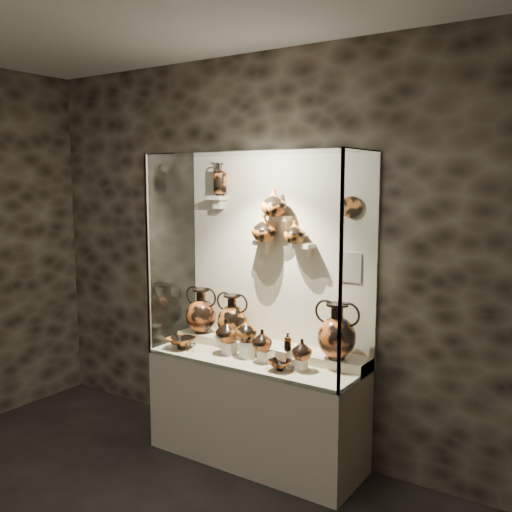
{
  "coord_description": "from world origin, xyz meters",
  "views": [
    {
      "loc": [
        2.37,
        -1.38,
        2.2
      ],
      "look_at": [
        -0.03,
        2.22,
        1.62
      ],
      "focal_mm": 40.0,
      "sensor_mm": 36.0,
      "label": 1
    }
  ],
  "objects_px": {
    "amphora_right": "(337,331)",
    "kylix_right": "(280,364)",
    "lekythos_tall": "(220,177)",
    "ovoid_vase_b": "(274,203)",
    "amphora_left": "(201,310)",
    "jug_a": "(227,330)",
    "jug_b": "(246,330)",
    "amphora_mid": "(232,316)",
    "ovoid_vase_a": "(264,228)",
    "lekythos_small": "(288,341)",
    "ovoid_vase_c": "(295,232)",
    "kylix_left": "(181,342)",
    "jug_e": "(302,349)",
    "jug_c": "(262,340)"
  },
  "relations": [
    {
      "from": "ovoid_vase_a",
      "to": "kylix_right",
      "type": "bearing_deg",
      "value": -40.37
    },
    {
      "from": "amphora_mid",
      "to": "kylix_left",
      "type": "bearing_deg",
      "value": -151.72
    },
    {
      "from": "jug_e",
      "to": "ovoid_vase_b",
      "type": "relative_size",
      "value": 0.72
    },
    {
      "from": "jug_b",
      "to": "ovoid_vase_b",
      "type": "height_order",
      "value": "ovoid_vase_b"
    },
    {
      "from": "jug_b",
      "to": "kylix_right",
      "type": "distance_m",
      "value": 0.43
    },
    {
      "from": "lekythos_tall",
      "to": "kylix_left",
      "type": "bearing_deg",
      "value": -119.93
    },
    {
      "from": "amphora_left",
      "to": "amphora_mid",
      "type": "height_order",
      "value": "amphora_left"
    },
    {
      "from": "amphora_right",
      "to": "jug_b",
      "type": "xyz_separation_m",
      "value": [
        -0.69,
        -0.16,
        -0.06
      ]
    },
    {
      "from": "ovoid_vase_b",
      "to": "ovoid_vase_c",
      "type": "relative_size",
      "value": 1.23
    },
    {
      "from": "kylix_left",
      "to": "kylix_right",
      "type": "bearing_deg",
      "value": -7.07
    },
    {
      "from": "amphora_mid",
      "to": "ovoid_vase_c",
      "type": "distance_m",
      "value": 0.91
    },
    {
      "from": "ovoid_vase_c",
      "to": "ovoid_vase_a",
      "type": "bearing_deg",
      "value": -179.35
    },
    {
      "from": "ovoid_vase_a",
      "to": "kylix_left",
      "type": "bearing_deg",
      "value": -147.41
    },
    {
      "from": "jug_a",
      "to": "lekythos_small",
      "type": "height_order",
      "value": "jug_a"
    },
    {
      "from": "jug_a",
      "to": "kylix_left",
      "type": "distance_m",
      "value": 0.43
    },
    {
      "from": "jug_b",
      "to": "jug_c",
      "type": "relative_size",
      "value": 1.11
    },
    {
      "from": "amphora_left",
      "to": "ovoid_vase_a",
      "type": "distance_m",
      "value": 0.95
    },
    {
      "from": "amphora_left",
      "to": "jug_a",
      "type": "distance_m",
      "value": 0.46
    },
    {
      "from": "amphora_mid",
      "to": "jug_c",
      "type": "xyz_separation_m",
      "value": [
        0.43,
        -0.2,
        -0.08
      ]
    },
    {
      "from": "lekythos_tall",
      "to": "ovoid_vase_b",
      "type": "height_order",
      "value": "lekythos_tall"
    },
    {
      "from": "jug_a",
      "to": "lekythos_small",
      "type": "xyz_separation_m",
      "value": [
        0.55,
        0.0,
        0.0
      ]
    },
    {
      "from": "jug_e",
      "to": "lekythos_tall",
      "type": "bearing_deg",
      "value": 165.23
    },
    {
      "from": "jug_b",
      "to": "ovoid_vase_c",
      "type": "bearing_deg",
      "value": 16.03
    },
    {
      "from": "amphora_mid",
      "to": "amphora_right",
      "type": "relative_size",
      "value": 0.88
    },
    {
      "from": "amphora_right",
      "to": "kylix_right",
      "type": "height_order",
      "value": "amphora_right"
    },
    {
      "from": "jug_a",
      "to": "jug_b",
      "type": "xyz_separation_m",
      "value": [
        0.17,
        0.02,
        0.03
      ]
    },
    {
      "from": "kylix_left",
      "to": "ovoid_vase_b",
      "type": "bearing_deg",
      "value": 19.51
    },
    {
      "from": "amphora_mid",
      "to": "jug_e",
      "type": "bearing_deg",
      "value": -29.17
    },
    {
      "from": "kylix_left",
      "to": "ovoid_vase_b",
      "type": "height_order",
      "value": "ovoid_vase_b"
    },
    {
      "from": "jug_e",
      "to": "ovoid_vase_a",
      "type": "distance_m",
      "value": 1.0
    },
    {
      "from": "kylix_left",
      "to": "ovoid_vase_a",
      "type": "xyz_separation_m",
      "value": [
        0.59,
        0.33,
        0.93
      ]
    },
    {
      "from": "lekythos_tall",
      "to": "amphora_left",
      "type": "bearing_deg",
      "value": -157.25
    },
    {
      "from": "amphora_mid",
      "to": "kylix_right",
      "type": "bearing_deg",
      "value": -38.89
    },
    {
      "from": "amphora_left",
      "to": "ovoid_vase_c",
      "type": "distance_m",
      "value": 1.12
    },
    {
      "from": "jug_b",
      "to": "lekythos_tall",
      "type": "xyz_separation_m",
      "value": [
        -0.44,
        0.26,
        1.17
      ]
    },
    {
      "from": "jug_a",
      "to": "kylix_left",
      "type": "xyz_separation_m",
      "value": [
        -0.4,
        -0.09,
        -0.14
      ]
    },
    {
      "from": "jug_e",
      "to": "lekythos_tall",
      "type": "relative_size",
      "value": 0.51
    },
    {
      "from": "lekythos_tall",
      "to": "ovoid_vase_b",
      "type": "xyz_separation_m",
      "value": [
        0.55,
        -0.04,
        -0.2
      ]
    },
    {
      "from": "jug_b",
      "to": "jug_c",
      "type": "height_order",
      "value": "jug_b"
    },
    {
      "from": "kylix_left",
      "to": "jug_a",
      "type": "bearing_deg",
      "value": 6.02
    },
    {
      "from": "jug_b",
      "to": "lekythos_small",
      "type": "distance_m",
      "value": 0.39
    },
    {
      "from": "lekythos_small",
      "to": "jug_e",
      "type": "bearing_deg",
      "value": -31.23
    },
    {
      "from": "lekythos_small",
      "to": "ovoid_vase_c",
      "type": "distance_m",
      "value": 0.83
    },
    {
      "from": "lekythos_small",
      "to": "jug_c",
      "type": "bearing_deg",
      "value": 158.84
    },
    {
      "from": "amphora_right",
      "to": "lekythos_small",
      "type": "relative_size",
      "value": 2.76
    },
    {
      "from": "ovoid_vase_a",
      "to": "jug_e",
      "type": "bearing_deg",
      "value": -24.15
    },
    {
      "from": "jug_b",
      "to": "jug_c",
      "type": "distance_m",
      "value": 0.18
    },
    {
      "from": "amphora_right",
      "to": "kylix_right",
      "type": "relative_size",
      "value": 1.85
    },
    {
      "from": "lekythos_small",
      "to": "jug_b",
      "type": "bearing_deg",
      "value": 153.36
    },
    {
      "from": "lekythos_small",
      "to": "ovoid_vase_c",
      "type": "height_order",
      "value": "ovoid_vase_c"
    }
  ]
}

